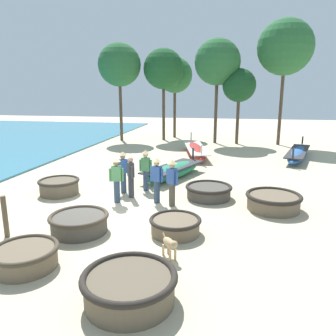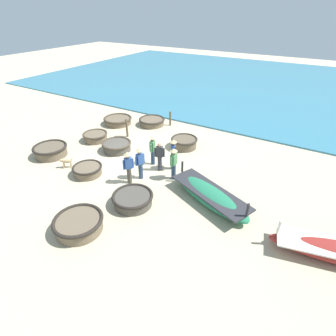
# 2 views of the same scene
# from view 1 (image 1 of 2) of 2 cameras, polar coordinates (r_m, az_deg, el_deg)

# --- Properties ---
(ground_plane) EXTENTS (80.00, 80.00, 0.00)m
(ground_plane) POSITION_cam_1_polar(r_m,az_deg,el_deg) (11.03, -10.88, -8.06)
(ground_plane) COLOR #C6B793
(coracle_nearest) EXTENTS (1.54, 1.54, 0.50)m
(coracle_nearest) POSITION_cam_1_polar(r_m,az_deg,el_deg) (8.43, -23.65, -13.90)
(coracle_nearest) COLOR brown
(coracle_nearest) RESTS_ON ground
(coracle_weathered) EXTENTS (1.89, 1.89, 0.56)m
(coracle_weathered) POSITION_cam_1_polar(r_m,az_deg,el_deg) (11.81, 17.87, -5.46)
(coracle_weathered) COLOR brown
(coracle_weathered) RESTS_ON ground
(coracle_far_right) EXTENTS (1.49, 1.49, 0.47)m
(coracle_far_right) POSITION_cam_1_polar(r_m,az_deg,el_deg) (9.43, 1.28, -9.91)
(coracle_far_right) COLOR brown
(coracle_far_right) RESTS_ON ground
(coracle_beside_post) EXTENTS (1.87, 1.87, 0.60)m
(coracle_beside_post) POSITION_cam_1_polar(r_m,az_deg,el_deg) (6.69, -6.73, -19.78)
(coracle_beside_post) COLOR brown
(coracle_beside_post) RESTS_ON ground
(coracle_tilted) EXTENTS (1.77, 1.77, 0.50)m
(coracle_tilted) POSITION_cam_1_polar(r_m,az_deg,el_deg) (12.52, 7.09, -4.00)
(coracle_tilted) COLOR #4C473F
(coracle_tilted) RESTS_ON ground
(coracle_front_right) EXTENTS (1.59, 1.59, 0.60)m
(coracle_front_right) POSITION_cam_1_polar(r_m,az_deg,el_deg) (13.59, -18.43, -2.99)
(coracle_front_right) COLOR brown
(coracle_front_right) RESTS_ON ground
(coracle_front_left) EXTENTS (1.71, 1.71, 0.54)m
(coracle_front_left) POSITION_cam_1_polar(r_m,az_deg,el_deg) (9.85, -15.21, -9.10)
(coracle_front_left) COLOR #4C473F
(coracle_front_left) RESTS_ON ground
(long_boat_blue_hull) EXTENTS (2.51, 5.76, 1.03)m
(long_boat_blue_hull) POSITION_cam_1_polar(r_m,az_deg,el_deg) (21.11, 21.65, 2.31)
(long_boat_blue_hull) COLOR #285693
(long_boat_blue_hull) RESTS_ON ground
(long_boat_green_hull) EXTENTS (2.33, 6.08, 1.12)m
(long_boat_green_hull) POSITION_cam_1_polar(r_m,az_deg,el_deg) (20.77, 4.82, 3.11)
(long_boat_green_hull) COLOR maroon
(long_boat_green_hull) RESTS_ON ground
(long_boat_ochre_hull) EXTENTS (2.66, 4.27, 1.13)m
(long_boat_ochre_hull) POSITION_cam_1_polar(r_m,az_deg,el_deg) (15.36, 0.92, -0.45)
(long_boat_ochre_hull) COLOR #237551
(long_boat_ochre_hull) RESTS_ON ground
(fisherman_standing_left) EXTENTS (0.47, 0.37, 1.67)m
(fisherman_standing_left) POSITION_cam_1_polar(r_m,az_deg,el_deg) (13.01, -7.82, -0.24)
(fisherman_standing_left) COLOR #2D425B
(fisherman_standing_left) RESTS_ON ground
(fisherman_hauling) EXTENTS (0.53, 0.36, 1.67)m
(fisherman_hauling) POSITION_cam_1_polar(r_m,az_deg,el_deg) (13.24, -3.91, 0.08)
(fisherman_hauling) COLOR #2D425B
(fisherman_hauling) RESTS_ON ground
(fisherman_standing_right) EXTENTS (0.51, 0.36, 1.67)m
(fisherman_standing_right) POSITION_cam_1_polar(r_m,az_deg,el_deg) (11.73, -1.98, -1.61)
(fisherman_standing_right) COLOR #2D425B
(fisherman_standing_right) RESTS_ON ground
(fisherman_by_coracle) EXTENTS (0.35, 0.48, 1.57)m
(fisherman_by_coracle) POSITION_cam_1_polar(r_m,az_deg,el_deg) (12.42, -6.48, -1.42)
(fisherman_by_coracle) COLOR #383842
(fisherman_by_coracle) RESTS_ON ground
(fisherman_crouching) EXTENTS (0.52, 0.36, 1.67)m
(fisherman_crouching) POSITION_cam_1_polar(r_m,az_deg,el_deg) (11.90, -8.97, -1.55)
(fisherman_crouching) COLOR #2D425B
(fisherman_crouching) RESTS_ON ground
(fisherman_with_hat) EXTENTS (0.46, 0.37, 1.67)m
(fisherman_with_hat) POSITION_cam_1_polar(r_m,az_deg,el_deg) (11.40, 0.71, -2.05)
(fisherman_with_hat) COLOR #4C473D
(fisherman_with_hat) RESTS_ON ground
(dog) EXTENTS (0.48, 0.57, 0.55)m
(dog) POSITION_cam_1_polar(r_m,az_deg,el_deg) (8.08, 0.34, -13.13)
(dog) COLOR tan
(dog) RESTS_ON ground
(mooring_post_shoreline) EXTENTS (0.14, 0.14, 1.19)m
(mooring_post_shoreline) POSITION_cam_1_polar(r_m,az_deg,el_deg) (10.15, -26.51, -7.60)
(mooring_post_shoreline) COLOR brown
(mooring_post_shoreline) RESTS_ON ground
(tree_center) EXTENTS (2.47, 2.47, 5.62)m
(tree_center) POSITION_cam_1_polar(r_m,az_deg,el_deg) (25.63, 12.30, 13.82)
(tree_center) COLOR #4C3D2D
(tree_center) RESTS_ON ground
(tree_rightmost) EXTENTS (3.37, 3.37, 7.68)m
(tree_rightmost) POSITION_cam_1_polar(r_m,az_deg,el_deg) (27.24, -8.46, 17.31)
(tree_rightmost) COLOR #4C3D2D
(tree_rightmost) RESTS_ON ground
(tree_tall_back) EXTENTS (3.42, 3.42, 7.80)m
(tree_tall_back) POSITION_cam_1_polar(r_m,az_deg,el_deg) (25.84, 8.61, 17.75)
(tree_tall_back) COLOR #4C3D2D
(tree_tall_back) RESTS_ON ground
(tree_left_mid) EXTENTS (3.94, 3.94, 8.99)m
(tree_left_mid) POSITION_cam_1_polar(r_m,az_deg,el_deg) (26.17, 19.75, 19.15)
(tree_left_mid) COLOR #4C3D2D
(tree_left_mid) RESTS_ON ground
(tree_right_mid) EXTENTS (3.21, 3.21, 7.30)m
(tree_right_mid) POSITION_cam_1_polar(r_m,az_deg,el_deg) (27.27, -0.79, 16.83)
(tree_right_mid) COLOR #4C3D2D
(tree_right_mid) RESTS_ON ground
(tree_leftmost) EXTENTS (2.97, 2.97, 6.77)m
(tree_leftmost) POSITION_cam_1_polar(r_m,az_deg,el_deg) (28.76, 1.20, 15.81)
(tree_leftmost) COLOR #4C3D2D
(tree_leftmost) RESTS_ON ground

